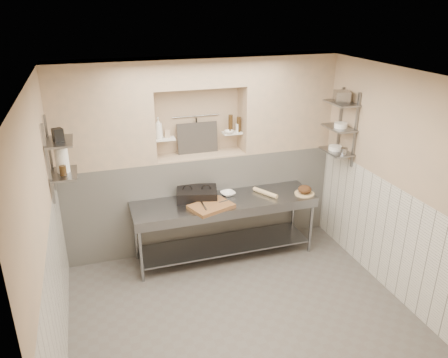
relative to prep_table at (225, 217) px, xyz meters
name	(u,v)px	position (x,y,z in m)	size (l,w,h in m)	color
floor	(238,311)	(-0.21, -1.18, -0.69)	(4.00, 3.90, 0.10)	#554F4B
ceiling	(242,72)	(-0.21, -1.18, 2.21)	(4.00, 3.90, 0.10)	silver
wall_left	(42,233)	(-2.26, -1.18, 0.76)	(0.10, 3.90, 2.80)	tan
wall_right	(396,183)	(1.84, -1.18, 0.76)	(0.10, 3.90, 2.80)	tan
wall_back	(195,150)	(-0.21, 0.82, 0.76)	(4.00, 0.10, 2.80)	tan
wall_front	(335,323)	(-0.21, -3.18, 0.76)	(4.00, 0.10, 2.80)	tan
backwall_lower	(201,199)	(-0.21, 0.57, 0.06)	(4.00, 0.40, 1.40)	silver
alcove_sill	(200,155)	(-0.21, 0.57, 0.77)	(1.30, 0.40, 0.02)	tan
backwall_pillar_left	(101,115)	(-1.53, 0.57, 1.46)	(1.35, 0.40, 1.40)	tan
backwall_pillar_right	(285,102)	(1.12, 0.57, 1.46)	(1.35, 0.40, 1.40)	tan
backwall_header	(198,72)	(-0.21, 0.57, 1.96)	(1.30, 0.40, 0.40)	tan
wainscot_left	(59,291)	(-2.20, -1.18, 0.06)	(0.02, 3.90, 1.40)	silver
wainscot_right	(384,234)	(1.78, -1.18, 0.06)	(0.02, 3.90, 1.40)	silver
alcove_shelf_left	(165,139)	(-0.71, 0.57, 1.06)	(0.28, 0.16, 0.03)	white
alcove_shelf_right	(232,133)	(0.29, 0.57, 1.06)	(0.28, 0.16, 0.03)	white
utensil_rail	(196,116)	(-0.21, 0.74, 1.31)	(0.02, 0.02, 0.70)	gray
hanging_steel	(197,128)	(-0.21, 0.72, 1.14)	(0.02, 0.02, 0.30)	black
splash_panel	(198,138)	(-0.21, 0.67, 1.00)	(0.60, 0.02, 0.45)	#383330
shelf_rail_left_a	(50,154)	(-2.18, 0.07, 1.16)	(0.03, 0.03, 0.95)	slate
shelf_rail_left_b	(48,165)	(-2.18, -0.33, 1.16)	(0.03, 0.03, 0.95)	slate
wall_shelf_left_lower	(64,174)	(-2.05, -0.13, 0.96)	(0.30, 0.50, 0.03)	slate
wall_shelf_left_upper	(59,142)	(-2.05, -0.13, 1.36)	(0.30, 0.50, 0.03)	slate
shelf_rail_right_a	(340,123)	(1.77, 0.07, 1.21)	(0.03, 0.03, 1.05)	slate
shelf_rail_right_b	(355,131)	(1.77, -0.33, 1.21)	(0.03, 0.03, 1.05)	slate
wall_shelf_right_lower	(336,152)	(1.63, -0.13, 0.86)	(0.30, 0.50, 0.03)	slate
wall_shelf_right_mid	(339,128)	(1.63, -0.13, 1.21)	(0.30, 0.50, 0.03)	slate
wall_shelf_right_upper	(342,103)	(1.63, -0.13, 1.56)	(0.30, 0.50, 0.03)	slate
prep_table	(225,217)	(0.00, 0.00, 0.00)	(2.60, 0.70, 0.90)	gray
panini_press	(197,194)	(-0.36, 0.17, 0.33)	(0.64, 0.53, 0.15)	black
cutting_board	(211,206)	(-0.25, -0.17, 0.28)	(0.55, 0.39, 0.05)	brown
knife_blade	(227,200)	(0.00, -0.10, 0.31)	(0.25, 0.03, 0.01)	gray
tongs	(204,206)	(-0.36, -0.19, 0.31)	(0.02, 0.02, 0.26)	gray
mixing_bowl	(228,194)	(0.10, 0.16, 0.28)	(0.20, 0.20, 0.05)	white
rolling_pin	(265,193)	(0.62, 0.01, 0.29)	(0.06, 0.06, 0.42)	tan
bread_board	(304,194)	(1.16, -0.14, 0.27)	(0.29, 0.29, 0.02)	tan
bread_loaf	(305,189)	(1.16, -0.14, 0.33)	(0.19, 0.19, 0.12)	#4C2D19
bottle_soap	(158,128)	(-0.78, 0.57, 1.22)	(0.11, 0.12, 0.30)	white
jar_alcove	(167,133)	(-0.66, 0.60, 1.13)	(0.07, 0.07, 0.11)	tan
bowl_alcove	(229,132)	(0.23, 0.52, 1.09)	(0.14, 0.14, 0.04)	white
condiment_a	(239,124)	(0.39, 0.55, 1.18)	(0.06, 0.06, 0.22)	#31200E
condiment_b	(231,123)	(0.28, 0.59, 1.20)	(0.06, 0.06, 0.25)	#31200E
condiment_c	(238,128)	(0.38, 0.56, 1.13)	(0.07, 0.07, 0.12)	white
jug_left	(62,160)	(-2.05, -0.10, 1.12)	(0.15, 0.15, 0.30)	white
jar_left	(63,170)	(-2.05, -0.21, 1.03)	(0.08, 0.08, 0.12)	#31200E
box_left_upper	(58,135)	(-2.05, -0.17, 1.45)	(0.11, 0.11, 0.15)	black
bowl_right	(335,148)	(1.63, -0.09, 0.90)	(0.19, 0.19, 0.06)	white
canister_right	(344,151)	(1.63, -0.31, 0.92)	(0.10, 0.10, 0.10)	gray
bowl_right_mid	(341,125)	(1.63, -0.17, 1.25)	(0.18, 0.18, 0.07)	white
basket_right	(342,97)	(1.63, -0.13, 1.65)	(0.19, 0.24, 0.15)	gray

